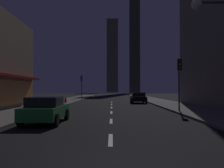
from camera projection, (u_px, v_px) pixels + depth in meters
ground_plane at (112, 102)px, 37.71m from camera, size 78.00×136.00×0.10m
sidewalk_right at (157, 101)px, 37.70m from camera, size 4.00×76.00×0.15m
sidewalk_left at (67, 101)px, 37.72m from camera, size 4.00×76.00×0.15m
lane_marking_center at (112, 113)px, 19.31m from camera, size 0.16×33.40×0.01m
skyscraper_distant_tall at (113, 56)px, 149.33m from camera, size 6.90×5.27×44.94m
skyscraper_distant_mid at (135, 32)px, 127.00m from camera, size 5.15×5.81×63.66m
car_parked_near at (46, 110)px, 13.34m from camera, size 1.98×4.24×1.45m
car_parked_far at (139, 98)px, 32.57m from camera, size 1.98×4.24×1.45m
fire_hydrant_far_left at (66, 100)px, 30.92m from camera, size 0.42×0.30×0.65m
traffic_light_near_right at (180, 73)px, 19.54m from camera, size 0.32×0.48×4.20m
traffic_light_far_left at (82, 82)px, 44.03m from camera, size 0.32×0.48×4.20m
street_lamp_right at (211, 30)px, 13.00m from camera, size 1.96×0.56×6.58m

